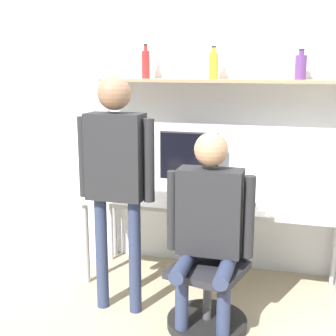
% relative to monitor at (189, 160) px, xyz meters
% --- Properties ---
extents(ground_plane, '(12.00, 12.00, 0.00)m').
position_rel_monitor_xyz_m(ground_plane, '(0.24, -0.56, -1.01)').
color(ground_plane, tan).
extents(wall_back, '(8.00, 0.06, 2.70)m').
position_rel_monitor_xyz_m(wall_back, '(0.24, 0.21, 0.34)').
color(wall_back, silver).
rests_on(wall_back, ground_plane).
extents(desk, '(2.11, 0.72, 0.73)m').
position_rel_monitor_xyz_m(desk, '(0.24, -0.18, -0.34)').
color(desk, beige).
rests_on(desk, ground_plane).
extents(shelf_unit, '(2.01, 0.31, 1.69)m').
position_rel_monitor_xyz_m(shelf_unit, '(0.24, 0.01, 0.49)').
color(shelf_unit, '#997A56').
rests_on(shelf_unit, ground_plane).
extents(monitor, '(0.51, 0.21, 0.52)m').
position_rel_monitor_xyz_m(monitor, '(0.00, 0.00, 0.00)').
color(monitor, '#333338').
rests_on(monitor, desk).
extents(laptop, '(0.31, 0.26, 0.25)m').
position_rel_monitor_xyz_m(laptop, '(0.31, -0.26, -0.21)').
color(laptop, '#333338').
rests_on(laptop, desk).
extents(cell_phone, '(0.07, 0.15, 0.01)m').
position_rel_monitor_xyz_m(cell_phone, '(0.57, -0.30, -0.27)').
color(cell_phone, '#264C8C').
rests_on(cell_phone, desk).
extents(office_chair, '(0.56, 0.56, 0.90)m').
position_rel_monitor_xyz_m(office_chair, '(0.36, -0.84, -0.73)').
color(office_chair, black).
rests_on(office_chair, ground_plane).
extents(person_seated, '(0.60, 0.47, 1.37)m').
position_rel_monitor_xyz_m(person_seated, '(0.35, -0.88, -0.20)').
color(person_seated, '#2D3856').
rests_on(person_seated, ground_plane).
extents(person_standing, '(0.57, 0.23, 1.73)m').
position_rel_monitor_xyz_m(person_standing, '(-0.33, -0.82, 0.10)').
color(person_standing, '#2D3856').
rests_on(person_standing, ground_plane).
extents(bottle_purple, '(0.09, 0.09, 0.23)m').
position_rel_monitor_xyz_m(bottle_purple, '(0.88, 0.01, 0.78)').
color(bottle_purple, '#593372').
rests_on(bottle_purple, shelf_unit).
extents(bottle_red, '(0.07, 0.07, 0.28)m').
position_rel_monitor_xyz_m(bottle_red, '(-0.38, 0.01, 0.80)').
color(bottle_red, maroon).
rests_on(bottle_red, shelf_unit).
extents(bottle_amber, '(0.08, 0.08, 0.26)m').
position_rel_monitor_xyz_m(bottle_amber, '(0.20, 0.01, 0.79)').
color(bottle_amber, gold).
rests_on(bottle_amber, shelf_unit).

